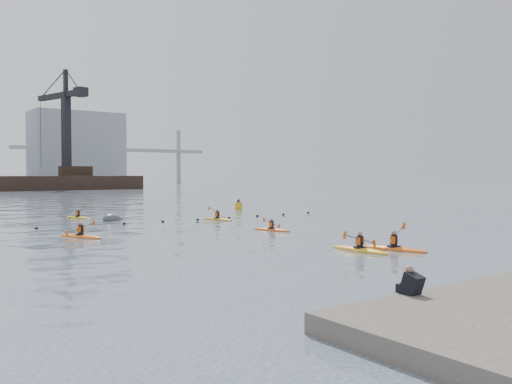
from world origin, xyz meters
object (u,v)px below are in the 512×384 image
(kayaker_5, at_px, (78,217))
(mooring_buoy, at_px, (113,220))
(kayaker_4, at_px, (272,229))
(kayaker_0, at_px, (394,248))
(kayaker_2, at_px, (81,236))
(kayaker_3, at_px, (217,219))
(kayaker_1, at_px, (360,249))
(nav_buoy, at_px, (239,206))

(kayaker_5, distance_m, mooring_buoy, 3.86)
(kayaker_4, height_order, mooring_buoy, kayaker_4)
(kayaker_4, bearing_deg, kayaker_0, 66.44)
(kayaker_0, bearing_deg, kayaker_2, 113.27)
(kayaker_0, relative_size, mooring_buoy, 1.64)
(kayaker_2, height_order, mooring_buoy, kayaker_2)
(kayaker_3, xyz_separation_m, mooring_buoy, (-6.82, 4.58, -0.09))
(kayaker_1, relative_size, kayaker_5, 1.20)
(kayaker_3, bearing_deg, kayaker_1, -117.82)
(kayaker_2, bearing_deg, kayaker_1, -81.84)
(kayaker_0, height_order, mooring_buoy, kayaker_0)
(kayaker_1, xyz_separation_m, kayaker_2, (-8.99, 13.28, -0.00))
(kayaker_3, bearing_deg, kayaker_2, -174.04)
(kayaker_1, distance_m, mooring_buoy, 23.40)
(kayaker_1, xyz_separation_m, kayaker_5, (-4.88, 26.67, -0.02))
(kayaker_0, height_order, kayaker_2, kayaker_0)
(kayaker_4, xyz_separation_m, kayaker_5, (-7.09, 16.90, -0.00))
(kayaker_5, bearing_deg, kayaker_0, -99.27)
(kayaker_1, distance_m, kayaker_5, 27.11)
(nav_buoy, bearing_deg, kayaker_1, -112.82)
(mooring_buoy, height_order, nav_buoy, nav_buoy)
(kayaker_4, bearing_deg, nav_buoy, -138.10)
(kayaker_2, distance_m, kayaker_5, 14.00)
(kayaker_1, bearing_deg, kayaker_2, 120.88)
(kayaker_2, height_order, kayaker_4, kayaker_2)
(kayaker_3, height_order, kayaker_5, kayaker_3)
(kayaker_5, xyz_separation_m, mooring_buoy, (1.63, -3.49, -0.09))
(kayaker_2, distance_m, nav_buoy, 24.90)
(kayaker_3, relative_size, mooring_buoy, 1.46)
(kayaker_4, xyz_separation_m, nav_buoy, (9.32, 17.63, 0.31))
(kayaker_2, xyz_separation_m, kayaker_4, (11.19, -3.51, -0.01))
(kayaker_3, bearing_deg, nav_buoy, 30.87)
(kayaker_4, relative_size, kayaker_5, 1.01)
(mooring_buoy, distance_m, nav_buoy, 15.37)
(mooring_buoy, bearing_deg, kayaker_5, 114.99)
(kayaker_3, xyz_separation_m, nav_buoy, (7.96, 8.80, 0.30))
(kayaker_0, height_order, nav_buoy, kayaker_0)
(kayaker_0, distance_m, kayaker_4, 10.50)
(kayaker_0, relative_size, kayaker_5, 1.23)
(kayaker_2, relative_size, kayaker_4, 1.10)
(kayaker_2, bearing_deg, mooring_buoy, 33.94)
(kayaker_3, xyz_separation_m, kayaker_5, (-8.44, 8.07, -0.01))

